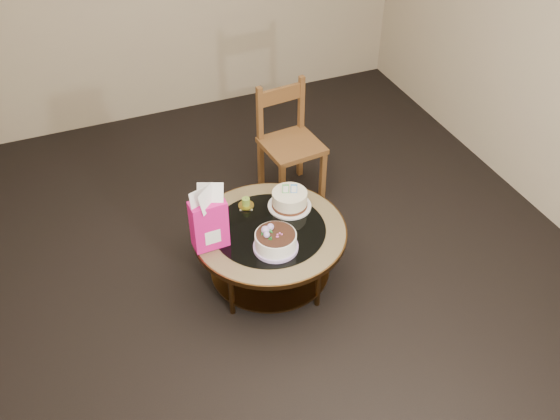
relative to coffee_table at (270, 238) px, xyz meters
name	(u,v)px	position (x,y,z in m)	size (l,w,h in m)	color
ground	(270,278)	(0.00, 0.00, -0.38)	(5.00, 5.00, 0.00)	black
room_walls	(267,80)	(0.00, 0.00, 1.16)	(4.52, 5.02, 2.61)	tan
coffee_table	(270,238)	(0.00, 0.00, 0.00)	(1.02, 1.02, 0.46)	#583819
decorated_cake	(275,242)	(-0.03, -0.19, 0.13)	(0.29, 0.29, 0.17)	#BB9EDF
cream_cake	(290,200)	(0.21, 0.16, 0.14)	(0.30, 0.30, 0.19)	white
gift_bag	(208,218)	(-0.40, 0.00, 0.30)	(0.23, 0.17, 0.44)	#F11690
pillar_candle	(246,204)	(-0.06, 0.27, 0.11)	(0.11, 0.11, 0.08)	#D6C458
dining_chair	(289,142)	(0.52, 0.89, 0.09)	(0.47, 0.47, 0.92)	brown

